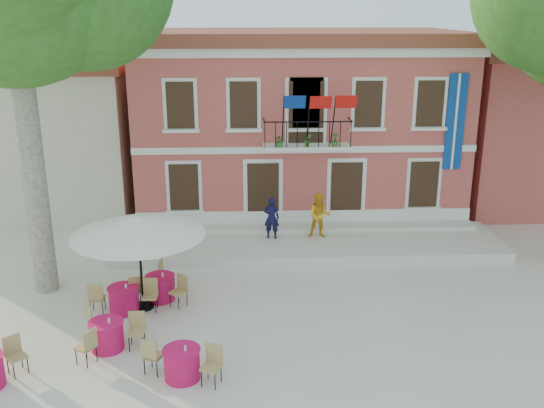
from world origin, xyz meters
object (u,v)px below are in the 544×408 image
at_px(patio_umbrella, 138,226).
at_px(pedestrian_orange, 320,215).
at_px(cafe_table_3, 160,286).
at_px(cafe_table_0, 107,334).
at_px(cafe_table_4, 124,298).
at_px(pedestrian_navy, 272,218).
at_px(cafe_table_1, 182,363).

xyz_separation_m(patio_umbrella, pedestrian_orange, (5.71, 4.74, -1.39)).
distance_m(patio_umbrella, cafe_table_3, 2.20).
bearing_deg(cafe_table_0, pedestrian_orange, 48.10).
bearing_deg(cafe_table_4, pedestrian_navy, 48.12).
bearing_deg(cafe_table_0, patio_umbrella, 76.06).
height_order(patio_umbrella, cafe_table_4, patio_umbrella).
relative_size(pedestrian_navy, cafe_table_1, 0.80).
bearing_deg(cafe_table_3, cafe_table_4, -142.31).
bearing_deg(cafe_table_0, pedestrian_navy, 57.15).
distance_m(patio_umbrella, cafe_table_1, 4.46).
height_order(cafe_table_3, cafe_table_4, same).
distance_m(pedestrian_navy, pedestrian_orange, 1.76).
relative_size(patio_umbrella, pedestrian_orange, 2.25).
bearing_deg(cafe_table_4, pedestrian_orange, 38.66).
bearing_deg(pedestrian_orange, cafe_table_3, -138.49).
xyz_separation_m(pedestrian_navy, cafe_table_4, (-4.46, -4.97, -0.66)).
bearing_deg(pedestrian_navy, patio_umbrella, 62.34).
xyz_separation_m(cafe_table_0, cafe_table_1, (2.04, -1.40, -0.01)).
relative_size(cafe_table_0, cafe_table_3, 1.01).
height_order(pedestrian_orange, cafe_table_1, pedestrian_orange).
distance_m(pedestrian_navy, cafe_table_3, 5.55).
relative_size(cafe_table_0, cafe_table_1, 0.97).
bearing_deg(cafe_table_0, cafe_table_4, 88.52).
bearing_deg(cafe_table_3, pedestrian_navy, 50.37).
xyz_separation_m(pedestrian_orange, cafe_table_3, (-5.27, -4.24, -0.71)).
bearing_deg(pedestrian_navy, cafe_table_1, 85.75).
xyz_separation_m(cafe_table_0, cafe_table_3, (1.00, 2.74, 0.00)).
bearing_deg(cafe_table_4, cafe_table_1, -59.71).
distance_m(cafe_table_3, cafe_table_4, 1.19).
height_order(cafe_table_0, cafe_table_3, same).
bearing_deg(cafe_table_0, cafe_table_3, 70.03).
relative_size(patio_umbrella, cafe_table_3, 2.05).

